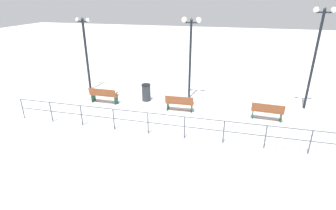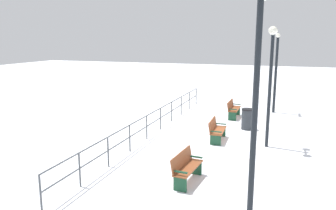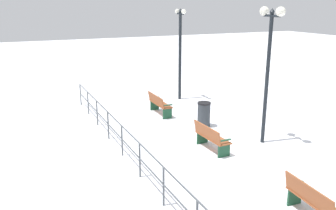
% 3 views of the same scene
% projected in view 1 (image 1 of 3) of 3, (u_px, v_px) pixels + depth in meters
% --- Properties ---
extents(ground_plane, '(80.00, 80.00, 0.00)m').
position_uv_depth(ground_plane, '(180.00, 109.00, 14.24)').
color(ground_plane, white).
rests_on(ground_plane, ground).
extents(bench_nearest, '(0.60, 1.54, 0.90)m').
position_uv_depth(bench_nearest, '(267.00, 111.00, 12.87)').
color(bench_nearest, brown).
rests_on(bench_nearest, ground).
extents(bench_second, '(0.59, 1.50, 0.89)m').
position_uv_depth(bench_second, '(180.00, 103.00, 13.90)').
color(bench_second, brown).
rests_on(bench_second, ground).
extents(bench_third, '(0.52, 1.62, 0.90)m').
position_uv_depth(bench_third, '(104.00, 95.00, 14.91)').
color(bench_third, brown).
rests_on(bench_third, ground).
extents(lamppost_near, '(0.26, 1.00, 5.18)m').
position_uv_depth(lamppost_near, '(317.00, 44.00, 13.09)').
color(lamppost_near, black).
rests_on(lamppost_near, ground).
extents(lamppost_middle, '(0.31, 1.08, 4.61)m').
position_uv_depth(lamppost_middle, '(191.00, 42.00, 14.59)').
color(lamppost_middle, black).
rests_on(lamppost_middle, ground).
extents(lamppost_far, '(0.23, 0.91, 4.47)m').
position_uv_depth(lamppost_far, '(86.00, 47.00, 16.29)').
color(lamppost_far, black).
rests_on(lamppost_far, ground).
extents(waterfront_railing, '(0.05, 14.67, 1.03)m').
position_uv_depth(waterfront_railing, '(166.00, 122.00, 11.31)').
color(waterfront_railing, '#4C5156').
rests_on(waterfront_railing, ground).
extents(trash_bin, '(0.52, 0.52, 0.98)m').
position_uv_depth(trash_bin, '(146.00, 92.00, 15.27)').
color(trash_bin, '#2D3338').
rests_on(trash_bin, ground).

